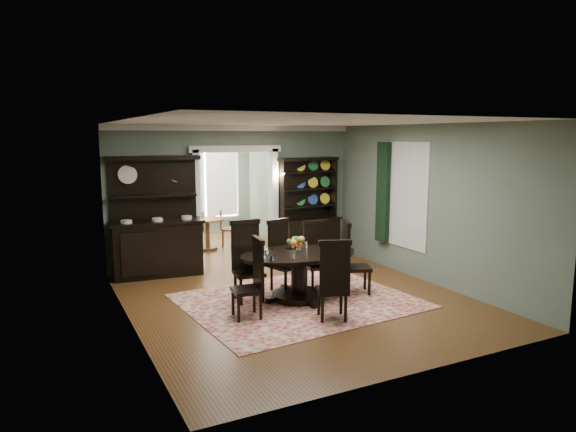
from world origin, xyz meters
name	(u,v)px	position (x,y,z in m)	size (l,w,h in m)	color
room	(299,209)	(0.00, 0.04, 1.58)	(5.51, 6.01, 3.01)	brown
parlor	(201,185)	(0.00, 5.53, 1.52)	(3.51, 3.50, 3.01)	brown
doorway_trim	(236,190)	(0.00, 3.00, 1.62)	(2.08, 0.25, 2.57)	silver
right_window	(395,194)	(2.69, 0.93, 1.60)	(0.15, 1.47, 2.12)	white
wall_sconce	(278,176)	(0.95, 2.85, 1.89)	(0.27, 0.21, 0.21)	#AE712E
rug	(298,301)	(-0.03, -0.01, 0.01)	(3.69, 3.01, 0.01)	maroon
dining_table	(299,267)	(0.03, 0.10, 0.57)	(2.08, 1.93, 0.82)	black
centerpiece	(294,247)	(0.00, 0.19, 0.89)	(1.57, 1.01, 0.26)	silver
chair_far_left	(247,258)	(-0.76, 0.49, 0.72)	(0.56, 0.53, 1.37)	black
chair_far_mid	(281,253)	(0.00, 0.71, 0.68)	(0.60, 0.58, 1.30)	black
chair_far_right	(317,253)	(0.61, 0.50, 0.66)	(0.53, 0.51, 1.26)	black
chair_end_left	(253,276)	(-1.01, -0.38, 0.66)	(0.48, 0.50, 1.25)	black
chair_end_right	(351,256)	(1.02, -0.03, 0.69)	(0.61, 0.62, 1.31)	black
chair_near	(334,279)	(0.00, -1.09, 0.67)	(0.60, 0.59, 1.27)	black
sideboard	(157,234)	(-1.79, 2.72, 0.83)	(1.87, 0.80, 2.39)	black
welsh_dresser	(309,221)	(1.69, 2.75, 0.83)	(1.51, 0.67, 2.30)	black
parlor_table	(207,229)	(-0.18, 4.51, 0.51)	(0.84, 0.84, 0.78)	brown
parlor_chair_left	(198,229)	(-0.33, 4.82, 0.49)	(0.40, 0.39, 0.92)	brown
parlor_chair_right	(225,227)	(0.34, 4.67, 0.50)	(0.45, 0.44, 0.94)	brown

